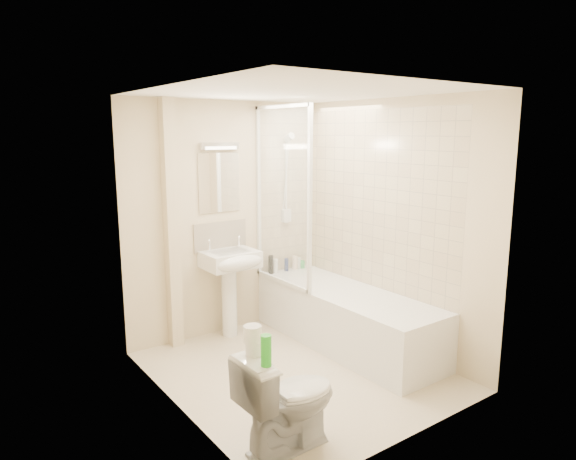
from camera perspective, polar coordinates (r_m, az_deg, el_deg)
floor at (r=4.71m, az=1.07°, el=-15.43°), size 2.50×2.50×0.00m
wall_back at (r=5.35m, az=-6.97°, el=1.23°), size 2.20×0.02×2.40m
wall_left at (r=3.77m, az=-12.35°, el=-2.97°), size 0.02×2.50×2.40m
wall_right at (r=5.04m, az=11.15°, el=0.52°), size 0.02×2.50×2.40m
ceiling at (r=4.24m, az=1.18°, el=15.11°), size 2.20×2.50×0.02m
tile_back at (r=5.71m, az=-0.35°, el=4.18°), size 0.70×0.01×1.75m
tile_right at (r=5.14m, az=9.52°, el=3.30°), size 0.01×2.10×1.75m
pipe_boxing at (r=5.03m, az=-12.82°, el=0.43°), size 0.12×0.12×2.40m
splashback at (r=5.34m, az=-7.52°, el=-0.66°), size 0.60×0.02×0.30m
mirror at (r=5.26m, az=-7.66°, el=5.22°), size 0.46×0.01×0.60m
strip_light at (r=5.21m, az=-7.64°, el=9.25°), size 0.42×0.07×0.07m
bathtub at (r=5.18m, az=6.46°, el=-9.52°), size 0.70×2.10×0.55m
shower_screen at (r=5.15m, az=-0.67°, el=3.74°), size 0.04×0.92×1.80m
shower_fixture at (r=5.66m, az=-0.10°, el=5.36°), size 0.10×0.16×0.99m
pedestal_sink at (r=5.22m, az=-6.25°, el=-4.37°), size 0.53×0.49×1.03m
bottle_black_a at (r=5.65m, az=-1.92°, el=-3.87°), size 0.05×0.05×0.21m
bottle_white_a at (r=5.68m, az=-1.43°, el=-4.02°), size 0.06×0.06×0.16m
bottle_blue at (r=5.77m, az=-0.18°, el=-3.87°), size 0.05×0.05×0.14m
bottle_cream at (r=5.84m, az=0.75°, el=-3.65°), size 0.06×0.06×0.15m
bottle_white_b at (r=5.87m, az=1.17°, el=-3.70°), size 0.05×0.05×0.12m
bottle_green at (r=5.90m, az=1.52°, el=-3.83°), size 0.07×0.07×0.08m
toilet at (r=3.56m, az=0.01°, el=-18.29°), size 0.41×0.70×0.70m
toilet_roll_lower at (r=3.33m, az=-3.73°, el=-12.94°), size 0.12×0.12×0.09m
toilet_roll_upper at (r=3.29m, az=-3.97°, el=-11.42°), size 0.12×0.12×0.10m
green_bottle at (r=3.16m, az=-2.45°, el=-13.24°), size 0.07×0.07×0.20m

